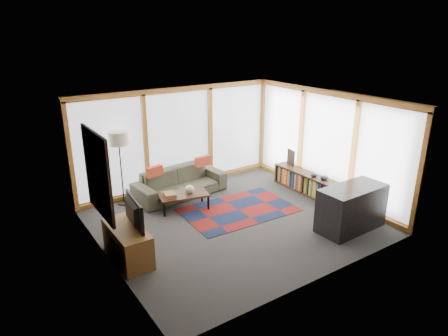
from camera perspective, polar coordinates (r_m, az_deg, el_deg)
ground at (r=8.71m, az=1.47°, el=-7.57°), size 5.50×5.50×0.00m
room_envelope at (r=8.84m, az=2.09°, el=3.58°), size 5.52×5.02×2.62m
rug at (r=9.21m, az=2.06°, el=-5.98°), size 2.57×1.71×0.01m
sofa at (r=9.91m, az=-6.30°, el=-2.09°), size 2.37×1.11×0.67m
pillow_left at (r=9.45m, az=-9.90°, el=-0.45°), size 0.44×0.23×0.23m
pillow_right at (r=10.03m, az=-3.04°, el=1.03°), size 0.44×0.19×0.24m
floor_lamp at (r=9.53m, az=-14.50°, el=-0.05°), size 0.44×0.44×1.75m
coffee_table at (r=9.23m, az=-5.75°, el=-4.77°), size 1.20×0.78×0.37m
book_stack at (r=9.01m, az=-7.76°, el=-3.86°), size 0.29×0.34×0.10m
vase at (r=9.16m, az=-4.96°, el=-3.04°), size 0.24×0.24×0.19m
bookshelf at (r=10.25m, az=11.79°, el=-2.12°), size 0.37×2.06×0.52m
bowl_a at (r=9.82m, az=14.12°, el=-1.35°), size 0.25×0.25×0.10m
bowl_b at (r=9.97m, az=12.74°, el=-0.98°), size 0.19×0.19×0.09m
shelf_picture at (r=10.67m, az=9.53°, el=1.52°), size 0.10×0.31×0.41m
tv_console at (r=7.47m, az=-13.62°, el=-10.39°), size 0.52×1.24×0.62m
television at (r=7.24m, az=-13.36°, el=-6.24°), size 0.21×0.93×0.53m
bar_counter at (r=8.62m, az=17.74°, el=-5.48°), size 1.47×0.71×0.92m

